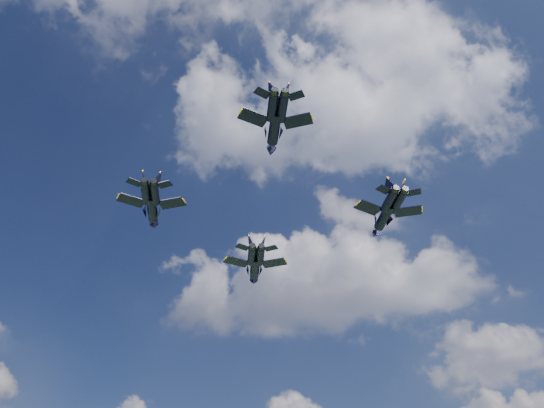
{
  "coord_description": "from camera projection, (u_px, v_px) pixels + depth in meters",
  "views": [
    {
      "loc": [
        16.74,
        -71.13,
        3.32
      ],
      "look_at": [
        -3.26,
        2.54,
        60.5
      ],
      "focal_mm": 35.0,
      "sensor_mm": 36.0,
      "label": 1
    }
  ],
  "objects": [
    {
      "name": "jet_lead",
      "position": [
        255.0,
        268.0,
        111.85
      ],
      "size": [
        12.62,
        17.33,
        4.09
      ],
      "rotation": [
        0.0,
        0.0,
        0.34
      ],
      "color": "black"
    },
    {
      "name": "jet_left",
      "position": [
        153.0,
        210.0,
        93.52
      ],
      "size": [
        11.14,
        15.48,
        3.67
      ],
      "rotation": [
        0.0,
        0.0,
        0.38
      ],
      "color": "black"
    },
    {
      "name": "jet_right",
      "position": [
        384.0,
        218.0,
        98.37
      ],
      "size": [
        12.09,
        16.65,
        3.97
      ],
      "rotation": [
        0.0,
        0.0,
        0.42
      ],
      "color": "black"
    },
    {
      "name": "jet_slot",
      "position": [
        274.0,
        130.0,
        82.12
      ],
      "size": [
        10.93,
        15.12,
        3.58
      ],
      "rotation": [
        0.0,
        0.0,
        0.37
      ],
      "color": "black"
    }
  ]
}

